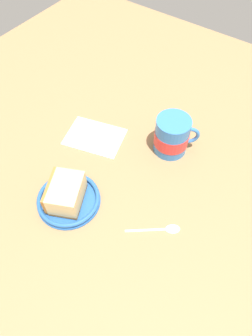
% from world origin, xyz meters
% --- Properties ---
extents(ground_plane, '(1.31, 1.31, 0.03)m').
position_xyz_m(ground_plane, '(0.00, 0.00, -0.01)').
color(ground_plane, '#936D47').
extents(small_plate, '(0.13, 0.13, 0.02)m').
position_xyz_m(small_plate, '(-0.12, 0.06, 0.01)').
color(small_plate, '#26599E').
rests_on(small_plate, ground_plane).
extents(cake_slice, '(0.10, 0.10, 0.05)m').
position_xyz_m(cake_slice, '(-0.12, 0.06, 0.03)').
color(cake_slice, '#9E662D').
rests_on(cake_slice, small_plate).
extents(tea_mug, '(0.08, 0.09, 0.09)m').
position_xyz_m(tea_mug, '(0.13, -0.04, 0.05)').
color(tea_mug, '#3372BF').
rests_on(tea_mug, ground_plane).
extents(teaspoon, '(0.08, 0.09, 0.01)m').
position_xyz_m(teaspoon, '(-0.06, -0.14, 0.00)').
color(teaspoon, silver).
rests_on(teaspoon, ground_plane).
extents(folded_napkin, '(0.13, 0.16, 0.01)m').
position_xyz_m(folded_napkin, '(0.05, 0.13, 0.00)').
color(folded_napkin, white).
rests_on(folded_napkin, ground_plane).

